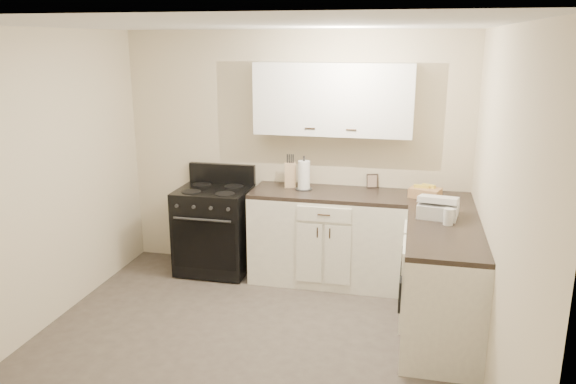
% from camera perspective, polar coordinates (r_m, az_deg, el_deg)
% --- Properties ---
extents(floor, '(3.60, 3.60, 0.00)m').
position_cam_1_polar(floor, '(4.68, -4.26, -15.69)').
color(floor, '#473F38').
rests_on(floor, ground).
extents(ceiling, '(3.60, 3.60, 0.00)m').
position_cam_1_polar(ceiling, '(4.02, -4.98, 16.58)').
color(ceiling, white).
rests_on(ceiling, wall_back).
extents(wall_back, '(3.60, 0.00, 3.60)m').
position_cam_1_polar(wall_back, '(5.87, 0.61, 3.92)').
color(wall_back, beige).
rests_on(wall_back, ground).
extents(wall_right, '(0.00, 3.60, 3.60)m').
position_cam_1_polar(wall_right, '(4.04, 20.59, -2.32)').
color(wall_right, beige).
rests_on(wall_right, ground).
extents(wall_left, '(0.00, 3.60, 3.60)m').
position_cam_1_polar(wall_left, '(5.01, -24.69, 0.51)').
color(wall_left, beige).
rests_on(wall_left, ground).
extents(wall_front, '(3.60, 0.00, 3.60)m').
position_cam_1_polar(wall_front, '(2.63, -16.49, -11.42)').
color(wall_front, beige).
rests_on(wall_front, ground).
extents(base_cabinets_back, '(1.55, 0.60, 0.90)m').
position_cam_1_polar(base_cabinets_back, '(5.73, 4.12, -4.73)').
color(base_cabinets_back, silver).
rests_on(base_cabinets_back, floor).
extents(base_cabinets_right, '(0.60, 1.90, 0.90)m').
position_cam_1_polar(base_cabinets_right, '(5.08, 15.16, -7.93)').
color(base_cabinets_right, silver).
rests_on(base_cabinets_right, floor).
extents(countertop_back, '(1.55, 0.60, 0.04)m').
position_cam_1_polar(countertop_back, '(5.59, 4.21, -0.19)').
color(countertop_back, black).
rests_on(countertop_back, base_cabinets_back).
extents(countertop_right, '(0.60, 1.90, 0.04)m').
position_cam_1_polar(countertop_right, '(4.92, 15.54, -2.88)').
color(countertop_right, black).
rests_on(countertop_right, base_cabinets_right).
extents(upper_cabinets, '(1.55, 0.30, 0.70)m').
position_cam_1_polar(upper_cabinets, '(5.57, 4.63, 9.38)').
color(upper_cabinets, white).
rests_on(upper_cabinets, wall_back).
extents(stove, '(0.73, 0.63, 0.89)m').
position_cam_1_polar(stove, '(5.99, -7.47, -3.82)').
color(stove, black).
rests_on(stove, floor).
extents(knife_block, '(0.13, 0.13, 0.25)m').
position_cam_1_polar(knife_block, '(5.73, 0.23, 1.75)').
color(knife_block, '#D2B281').
rests_on(knife_block, countertop_back).
extents(paper_towel, '(0.13, 0.13, 0.29)m').
position_cam_1_polar(paper_towel, '(5.63, 1.62, 1.71)').
color(paper_towel, white).
rests_on(paper_towel, countertop_back).
extents(picture_frame, '(0.12, 0.07, 0.14)m').
position_cam_1_polar(picture_frame, '(5.77, 8.55, 1.12)').
color(picture_frame, black).
rests_on(picture_frame, countertop_back).
extents(wicker_basket, '(0.32, 0.27, 0.09)m').
position_cam_1_polar(wicker_basket, '(5.52, 13.77, -0.08)').
color(wicker_basket, tan).
rests_on(wicker_basket, countertop_right).
extents(countertop_grill, '(0.37, 0.35, 0.12)m').
position_cam_1_polar(countertop_grill, '(4.96, 14.99, -1.74)').
color(countertop_grill, white).
rests_on(countertop_grill, countertop_right).
extents(glass_jar, '(0.11, 0.11, 0.14)m').
position_cam_1_polar(glass_jar, '(4.75, 15.99, -2.42)').
color(glass_jar, silver).
rests_on(glass_jar, countertop_right).
extents(oven_mitt_near, '(0.02, 0.14, 0.25)m').
position_cam_1_polar(oven_mitt_near, '(4.44, 11.30, -10.17)').
color(oven_mitt_near, black).
rests_on(oven_mitt_near, base_cabinets_right).
extents(oven_mitt_far, '(0.02, 0.14, 0.23)m').
position_cam_1_polar(oven_mitt_far, '(4.69, 11.42, -8.55)').
color(oven_mitt_far, black).
rests_on(oven_mitt_far, base_cabinets_right).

